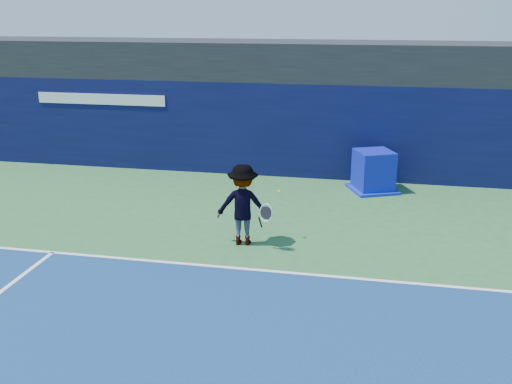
# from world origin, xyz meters

# --- Properties ---
(ground) EXTENTS (80.00, 80.00, 0.00)m
(ground) POSITION_xyz_m (0.00, 0.00, 0.00)
(ground) COLOR #2D6433
(ground) RESTS_ON ground
(baseline) EXTENTS (24.00, 0.10, 0.01)m
(baseline) POSITION_xyz_m (0.00, 3.00, 0.01)
(baseline) COLOR white
(baseline) RESTS_ON ground
(stadium_band) EXTENTS (36.00, 3.00, 1.20)m
(stadium_band) POSITION_xyz_m (0.00, 11.50, 3.60)
(stadium_band) COLOR black
(stadium_band) RESTS_ON back_wall_assembly
(back_wall_assembly) EXTENTS (36.00, 1.03, 3.00)m
(back_wall_assembly) POSITION_xyz_m (-0.00, 10.50, 1.50)
(back_wall_assembly) COLOR #090D36
(back_wall_assembly) RESTS_ON ground
(equipment_cart) EXTENTS (1.67, 1.67, 1.22)m
(equipment_cart) POSITION_xyz_m (2.03, 9.09, 0.56)
(equipment_cart) COLOR #0B13A3
(equipment_cart) RESTS_ON ground
(tennis_player) EXTENTS (1.41, 0.81, 1.90)m
(tennis_player) POSITION_xyz_m (-0.92, 4.37, 0.95)
(tennis_player) COLOR white
(tennis_player) RESTS_ON ground
(tennis_ball) EXTENTS (0.07, 0.07, 0.07)m
(tennis_ball) POSITION_xyz_m (-0.15, 4.78, 1.18)
(tennis_ball) COLOR #C0D517
(tennis_ball) RESTS_ON ground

